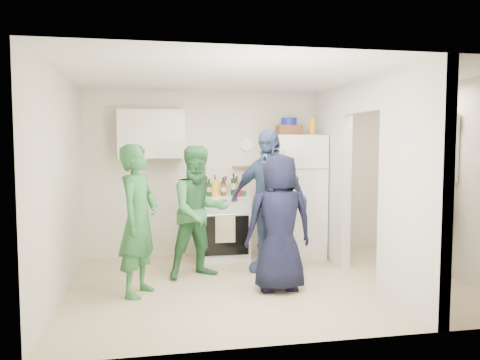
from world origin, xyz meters
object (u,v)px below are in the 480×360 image
wicker_basket (289,130)px  person_green_center (200,212)px  person_denim (268,201)px  person_navy (279,223)px  blue_bowl (289,122)px  person_nook (420,211)px  person_green_left (138,220)px  stove (221,227)px  yellow_cup_stack_top (312,127)px  fridge (296,196)px

wicker_basket → person_green_center: 2.01m
wicker_basket → person_denim: size_ratio=0.18×
person_green_center → person_navy: bearing=-58.1°
blue_bowl → person_nook: 2.26m
blue_bowl → person_navy: bearing=-109.9°
person_green_left → person_navy: (1.60, -0.15, -0.06)m
person_green_left → person_nook: person_green_left is taller
wicker_basket → person_denim: wicker_basket is taller
person_green_center → person_denim: (0.93, 0.11, 0.11)m
person_green_center → person_navy: person_green_center is taller
person_navy → person_green_left: bearing=-4.6°
wicker_basket → person_nook: wicker_basket is taller
blue_bowl → person_navy: blue_bowl is taller
person_green_center → stove: bearing=47.7°
person_nook → person_navy: bearing=-47.5°
person_green_center → person_green_left: bearing=-159.0°
wicker_basket → person_navy: wicker_basket is taller
person_green_center → person_nook: 2.87m
person_nook → blue_bowl: bearing=-100.0°
yellow_cup_stack_top → wicker_basket: bearing=154.9°
yellow_cup_stack_top → person_green_left: 3.06m
person_green_center → person_denim: person_denim is taller
person_denim → person_green_center: bearing=-131.8°
stove → wicker_basket: (1.03, 0.02, 1.44)m
wicker_basket → person_nook: bearing=-43.1°
person_denim → person_nook: 1.99m
person_green_left → person_nook: size_ratio=1.02×
person_green_left → stove: bearing=-13.6°
person_denim → person_navy: person_denim is taller
fridge → person_green_left: (-2.29, -1.44, -0.06)m
person_navy → person_green_center: bearing=-40.1°
person_denim → person_nook: (1.92, -0.51, -0.11)m
yellow_cup_stack_top → person_green_left: yellow_cup_stack_top is taller
stove → person_denim: bearing=-56.5°
yellow_cup_stack_top → person_navy: yellow_cup_stack_top is taller
person_navy → fridge: bearing=-112.8°
person_green_center → yellow_cup_stack_top: bearing=5.8°
wicker_basket → yellow_cup_stack_top: yellow_cup_stack_top is taller
blue_bowl → person_nook: blue_bowl is taller
person_navy → person_nook: (1.99, 0.33, 0.04)m
yellow_cup_stack_top → person_nook: size_ratio=0.15×
person_denim → person_navy: 0.86m
person_green_left → person_denim: person_denim is taller
person_green_center → fridge: bearing=11.6°
stove → person_green_left: person_green_left is taller
person_green_left → person_navy: size_ratio=1.07×
stove → person_nook: person_nook is taller
fridge → person_denim: bearing=-129.7°
stove → person_navy: person_navy is taller
yellow_cup_stack_top → person_navy: size_ratio=0.16×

